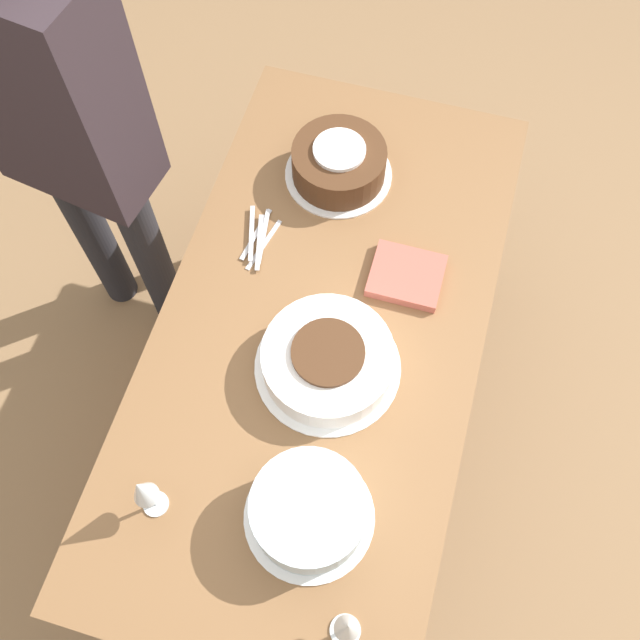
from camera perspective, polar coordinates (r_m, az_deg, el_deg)
ground_plane at (r=2.45m, az=0.00°, el=-8.12°), size 12.00×12.00×0.00m
dining_table at (r=1.86m, az=0.00°, el=-2.22°), size 1.59×0.80×0.75m
cake_center_white at (r=1.68m, az=0.63°, el=-3.23°), size 0.35×0.35×0.10m
cake_front_chocolate at (r=1.96m, az=1.52°, el=12.44°), size 0.29×0.29×0.11m
cake_back_decorated at (r=1.56m, az=-0.89°, el=-15.05°), size 0.29×0.29×0.12m
wine_glass_near at (r=1.53m, az=-14.01°, el=-13.13°), size 0.06×0.06×0.19m
wine_glass_far at (r=1.47m, az=2.19°, el=-23.38°), size 0.06×0.06×0.18m
fork_pile at (r=1.88m, az=-4.92°, el=6.55°), size 0.19×0.09×0.01m
napkin_stack at (r=1.82m, az=6.93°, el=3.54°), size 0.16×0.18×0.03m
person_cutting at (r=1.95m, az=-19.69°, el=14.49°), size 0.28×0.43×1.58m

